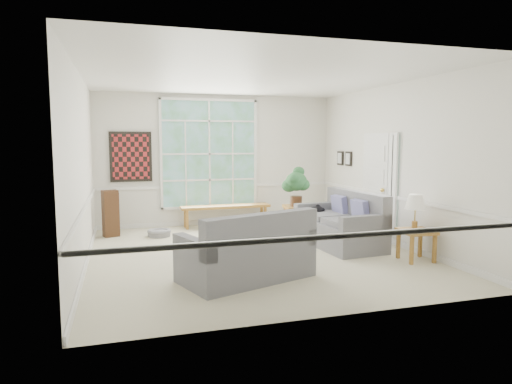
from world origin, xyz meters
TOP-DOWN VIEW (x-y plane):
  - floor at (0.00, 0.00)m, footprint 5.50×6.00m
  - ceiling at (0.00, 0.00)m, footprint 5.50×6.00m
  - wall_back at (0.00, 3.00)m, footprint 5.50×0.02m
  - wall_front at (0.00, -3.00)m, footprint 5.50×0.02m
  - wall_left at (-2.75, 0.00)m, footprint 0.02×6.00m
  - wall_right at (2.75, 0.00)m, footprint 0.02×6.00m
  - window_back at (-0.20, 2.96)m, footprint 2.30×0.08m
  - entry_door at (2.71, 0.60)m, footprint 0.08×0.90m
  - door_sidelight at (2.71, -0.03)m, footprint 0.08×0.26m
  - wall_art at (-1.95, 2.95)m, footprint 0.90×0.06m
  - wall_frame_near at (2.71, 1.75)m, footprint 0.04×0.26m
  - wall_frame_far at (2.71, 2.15)m, footprint 0.04×0.26m
  - loveseat_right at (1.68, 0.12)m, footprint 1.10×1.93m
  - loveseat_front at (-0.51, -1.37)m, footprint 2.02×1.48m
  - coffee_table at (0.10, 0.79)m, footprint 1.14×0.73m
  - pewter_bowl at (0.07, 0.87)m, footprint 0.34×0.34m
  - window_bench at (0.10, 2.65)m, footprint 2.05×0.43m
  - end_table at (1.47, 1.63)m, footprint 0.61×0.61m
  - houseplant at (1.40, 1.56)m, footprint 0.63×0.63m
  - side_table at (2.40, -1.21)m, footprint 0.54×0.54m
  - table_lamp at (2.40, -1.15)m, footprint 0.41×0.41m
  - pet_bed at (-1.45, 1.95)m, footprint 0.56×0.56m
  - floor_speaker at (-2.40, 2.21)m, footprint 0.35×0.31m
  - cat at (1.52, 0.77)m, footprint 0.39×0.32m

SIDE VIEW (x-z plane):
  - floor at x=0.00m, z-range -0.01..0.00m
  - pet_bed at x=-1.45m, z-range 0.00..0.14m
  - coffee_table at x=0.10m, z-range 0.00..0.40m
  - window_bench at x=0.10m, z-range 0.00..0.48m
  - side_table at x=2.40m, z-range 0.00..0.52m
  - end_table at x=1.47m, z-range 0.00..0.56m
  - pewter_bowl at x=0.07m, z-range 0.40..0.48m
  - floor_speaker at x=-2.40m, z-range 0.00..0.95m
  - loveseat_front at x=-0.51m, z-range 0.00..0.98m
  - loveseat_right at x=1.68m, z-range 0.00..1.01m
  - cat at x=1.52m, z-range 0.51..0.67m
  - table_lamp at x=2.40m, z-range 0.52..1.08m
  - houseplant at x=1.40m, z-range 0.56..1.42m
  - entry_door at x=2.71m, z-range 0.00..2.10m
  - door_sidelight at x=2.71m, z-range 0.20..2.10m
  - wall_back at x=0.00m, z-range 0.00..3.00m
  - wall_front at x=0.00m, z-range 0.00..3.00m
  - wall_left at x=-2.75m, z-range 0.00..3.00m
  - wall_right at x=2.75m, z-range 0.00..3.00m
  - wall_frame_near at x=2.71m, z-range 1.39..1.71m
  - wall_frame_far at x=2.71m, z-range 1.39..1.71m
  - wall_art at x=-1.95m, z-range 1.05..2.15m
  - window_back at x=-0.20m, z-range 0.45..2.85m
  - ceiling at x=0.00m, z-range 2.99..3.01m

